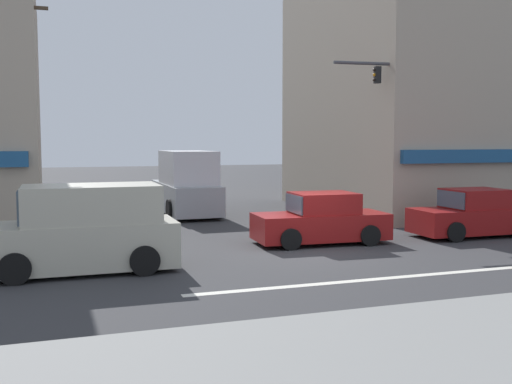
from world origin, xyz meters
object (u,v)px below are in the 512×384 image
street_tree (408,124)px  utility_pole_near_left (28,113)px  traffic_light_mast (430,114)px  box_truck_waiting_far (186,186)px  sedan_parked_curbside (321,221)px  utility_pole_far_right (423,109)px  van_approaching_near (84,231)px  sedan_crossing_center (473,215)px

street_tree → utility_pole_near_left: bearing=179.5°
traffic_light_mast → box_truck_waiting_far: 10.40m
street_tree → sedan_parked_curbside: street_tree is taller
traffic_light_mast → utility_pole_near_left: bearing=173.1°
box_truck_waiting_far → utility_pole_near_left: bearing=-144.3°
utility_pole_far_right → utility_pole_near_left: bearing=-173.1°
sedan_parked_curbside → van_approaching_near: bearing=-166.1°
utility_pole_near_left → sedan_parked_curbside: bearing=-25.3°
street_tree → utility_pole_far_right: utility_pole_far_right is taller
box_truck_waiting_far → van_approaching_near: bearing=-115.2°
utility_pole_near_left → van_approaching_near: size_ratio=1.69×
street_tree → traffic_light_mast: traffic_light_mast is taller
street_tree → utility_pole_near_left: size_ratio=0.68×
sedan_parked_curbside → box_truck_waiting_far: size_ratio=0.75×
sedan_parked_curbside → utility_pole_near_left: bearing=154.7°
utility_pole_far_right → sedan_crossing_center: bearing=-110.5°
box_truck_waiting_far → sedan_crossing_center: box_truck_waiting_far is taller
utility_pole_near_left → van_approaching_near: (1.32, -5.81, -3.05)m
utility_pole_near_left → sedan_parked_curbside: utility_pole_near_left is taller
utility_pole_near_left → sedan_parked_curbside: size_ratio=1.86×
utility_pole_near_left → sedan_crossing_center: (13.89, -4.42, -3.34)m
utility_pole_near_left → box_truck_waiting_far: (6.13, 4.40, -2.80)m
van_approaching_near → traffic_light_mast: bearing=17.9°
utility_pole_near_left → sedan_parked_curbside: (8.50, -4.03, -3.34)m
box_truck_waiting_far → sedan_crossing_center: bearing=-48.6°
street_tree → traffic_light_mast: 1.62m
traffic_light_mast → van_approaching_near: bearing=-162.1°
street_tree → utility_pole_far_right: size_ratio=0.60×
utility_pole_far_right → box_truck_waiting_far: (-10.15, 2.43, -3.34)m
utility_pole_far_right → traffic_light_mast: utility_pole_far_right is taller
utility_pole_near_left → box_truck_waiting_far: size_ratio=1.39×
sedan_parked_curbside → sedan_crossing_center: (5.39, -0.39, 0.00)m
utility_pole_near_left → utility_pole_far_right: bearing=6.9°
traffic_light_mast → street_tree: bearing=85.9°
street_tree → box_truck_waiting_far: bearing=150.5°
sedan_parked_curbside → box_truck_waiting_far: box_truck_waiting_far is taller
van_approaching_near → utility_pole_far_right: bearing=27.5°
sedan_parked_curbside → van_approaching_near: van_approaching_near is taller
van_approaching_near → sedan_crossing_center: 12.65m
street_tree → utility_pole_far_right: (2.15, 2.10, 0.76)m
sedan_parked_curbside → box_truck_waiting_far: bearing=105.7°
street_tree → van_approaching_near: bearing=-156.1°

